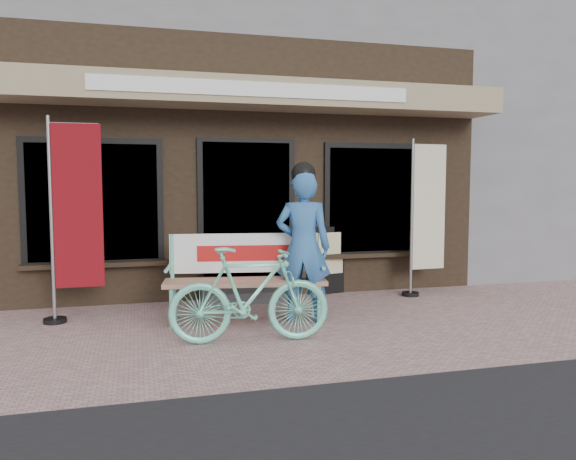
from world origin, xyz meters
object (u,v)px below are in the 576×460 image
object	(u,v)px
bicycle	(250,295)
menu_stand	(329,259)
nobori_red	(74,217)
bench	(245,270)
person	(303,244)
nobori_cream	(426,215)

from	to	relation	value
bicycle	menu_stand	distance (m)	2.68
bicycle	nobori_red	size ratio (longest dim) A/B	0.69
bench	bicycle	size ratio (longest dim) A/B	1.18
nobori_red	person	bearing A→B (deg)	-15.70
bench	person	world-z (taller)	person
bicycle	nobori_cream	bearing A→B (deg)	-53.89
bench	nobori_cream	distance (m)	2.90
nobori_red	bicycle	bearing A→B (deg)	-38.63
bench	nobori_red	size ratio (longest dim) A/B	0.81
person	nobori_cream	bearing A→B (deg)	46.68
menu_stand	bench	bearing A→B (deg)	-152.84
person	bicycle	distance (m)	1.12
person	menu_stand	world-z (taller)	person
bench	nobori_red	distance (m)	2.05
person	bicycle	size ratio (longest dim) A/B	1.14
person	nobori_cream	world-z (taller)	nobori_cream
person	menu_stand	bearing A→B (deg)	81.83
bench	menu_stand	distance (m)	1.89
menu_stand	person	bearing A→B (deg)	-131.96
bicycle	nobori_red	world-z (taller)	nobori_red
person	menu_stand	xyz separation A→B (m)	(0.82, 1.46, -0.40)
nobori_cream	bicycle	bearing A→B (deg)	-151.51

